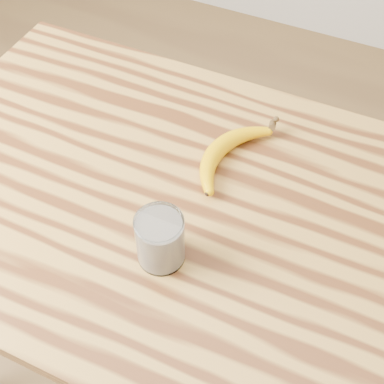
% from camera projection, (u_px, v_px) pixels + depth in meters
% --- Properties ---
extents(table, '(1.20, 0.80, 0.90)m').
position_uv_depth(table, '(176.00, 235.00, 1.17)').
color(table, '#B28238').
rests_on(table, ground).
extents(smoothie_glass, '(0.09, 0.09, 0.11)m').
position_uv_depth(smoothie_glass, '(160.00, 240.00, 0.94)').
color(smoothie_glass, white).
rests_on(smoothie_glass, table).
extents(banana, '(0.19, 0.34, 0.04)m').
position_uv_depth(banana, '(219.00, 148.00, 1.13)').
color(banana, '#E7A700').
rests_on(banana, table).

